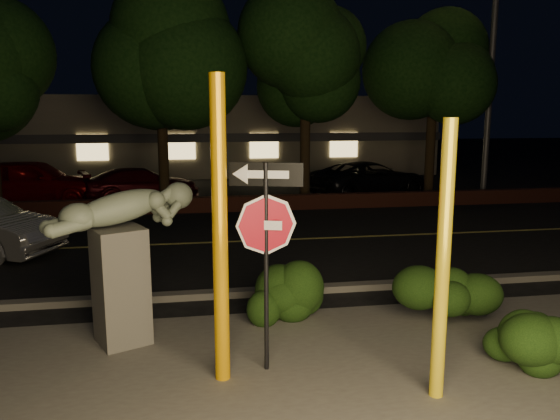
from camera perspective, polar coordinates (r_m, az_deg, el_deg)
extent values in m
plane|color=black|center=(16.78, -3.78, -0.90)|extent=(90.00, 90.00, 0.00)
cube|color=#4C4944|center=(6.48, 6.67, -19.75)|extent=(14.00, 6.00, 0.02)
cube|color=black|center=(13.86, -2.53, -3.26)|extent=(80.00, 8.00, 0.01)
cube|color=#AFA146|center=(13.86, -2.53, -3.20)|extent=(80.00, 0.12, 0.00)
cube|color=#4C4944|center=(9.94, 0.38, -8.42)|extent=(80.00, 0.25, 0.12)
cube|color=#4E2219|center=(18.00, -4.20, 0.67)|extent=(40.00, 0.35, 0.50)
cube|color=black|center=(23.66, -5.49, 2.36)|extent=(40.00, 12.00, 0.01)
cube|color=#686453|center=(31.44, -6.60, 7.94)|extent=(22.00, 10.00, 4.00)
cube|color=#333338|center=(26.36, -6.01, 7.51)|extent=(22.00, 0.20, 0.40)
cube|color=#FFD87F|center=(26.74, -19.02, 6.19)|extent=(1.40, 0.08, 1.20)
cube|color=#FFD87F|center=(26.38, -10.37, 6.54)|extent=(1.40, 0.08, 1.20)
cube|color=#FFD87F|center=(26.63, -1.68, 6.73)|extent=(1.40, 0.08, 1.20)
cube|color=#FFD87F|center=(27.46, 6.68, 6.77)|extent=(1.40, 0.08, 1.20)
cylinder|color=black|center=(19.63, -12.14, 6.78)|extent=(0.36, 0.36, 4.25)
ellipsoid|color=black|center=(19.80, -12.59, 18.24)|extent=(5.20, 5.20, 4.68)
cylinder|color=black|center=(19.65, 2.64, 6.63)|extent=(0.36, 0.36, 4.00)
ellipsoid|color=black|center=(19.77, 2.73, 17.34)|extent=(4.80, 4.80, 4.32)
cylinder|color=black|center=(21.73, 15.44, 6.49)|extent=(0.36, 0.36, 3.90)
ellipsoid|color=black|center=(21.80, 15.89, 15.68)|extent=(4.40, 4.40, 3.96)
cylinder|color=#EFA207|center=(6.42, -6.29, -2.47)|extent=(0.18, 0.18, 3.67)
cylinder|color=yellow|center=(6.30, 16.66, -5.38)|extent=(0.16, 0.16, 3.18)
cylinder|color=black|center=(6.75, -1.45, -6.28)|extent=(0.06, 0.06, 2.65)
cube|color=white|center=(6.61, -1.47, -1.56)|extent=(0.39, 0.14, 0.11)
cube|color=black|center=(6.51, -1.50, 3.74)|extent=(0.87, 0.28, 0.28)
cube|color=white|center=(6.51, -1.50, 3.74)|extent=(0.55, 0.18, 0.11)
cube|color=#4C4944|center=(8.00, -16.30, -7.68)|extent=(0.86, 0.86, 1.67)
sphere|color=gray|center=(8.04, -10.56, 1.50)|extent=(0.39, 0.39, 0.39)
ellipsoid|color=black|center=(8.58, -0.54, -8.64)|extent=(1.90, 1.13, 0.93)
ellipsoid|color=black|center=(8.68, 17.61, -8.49)|extent=(1.80, 1.33, 1.05)
ellipsoid|color=black|center=(7.90, 26.13, -11.37)|extent=(1.39, 0.91, 0.95)
cylinder|color=#4C4C51|center=(22.42, 21.34, 15.61)|extent=(0.22, 0.22, 11.19)
imported|color=#7A0507|center=(21.08, -24.47, 2.71)|extent=(4.84, 2.15, 1.62)
imported|color=#3C070D|center=(20.53, -14.30, 2.59)|extent=(4.54, 2.91, 1.22)
imported|color=black|center=(21.48, 9.27, 3.25)|extent=(5.25, 3.65, 1.33)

